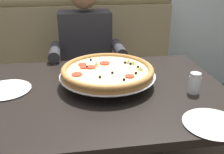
{
  "coord_description": "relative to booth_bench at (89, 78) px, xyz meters",
  "views": [
    {
      "loc": [
        -0.12,
        -1.23,
        1.35
      ],
      "look_at": [
        0.07,
        0.02,
        0.8
      ],
      "focal_mm": 41.69,
      "sensor_mm": 36.0,
      "label": 1
    }
  ],
  "objects": [
    {
      "name": "pizza",
      "position": [
        0.05,
        -0.89,
        0.42
      ],
      "size": [
        0.52,
        0.52,
        0.11
      ],
      "color": "silver",
      "rests_on": "dining_table"
    },
    {
      "name": "diner_main",
      "position": [
        -0.02,
        -0.27,
        0.31
      ],
      "size": [
        0.54,
        0.64,
        1.27
      ],
      "color": "#2D3342",
      "rests_on": "ground_plane"
    },
    {
      "name": "plate_near_left",
      "position": [
        0.43,
        -1.34,
        0.35
      ],
      "size": [
        0.25,
        0.25,
        0.02
      ],
      "color": "white",
      "rests_on": "dining_table"
    },
    {
      "name": "patio_chair",
      "position": [
        1.2,
        0.97,
        0.13
      ],
      "size": [
        0.41,
        0.42,
        0.86
      ],
      "color": "black",
      "rests_on": "ground_plane"
    },
    {
      "name": "dining_table",
      "position": [
        0.0,
        -0.95,
        0.26
      ],
      "size": [
        1.36,
        0.96,
        0.74
      ],
      "color": "black",
      "rests_on": "ground_plane"
    },
    {
      "name": "shaker_oregano",
      "position": [
        0.48,
        -1.06,
        0.39
      ],
      "size": [
        0.06,
        0.06,
        0.11
      ],
      "color": "white",
      "rests_on": "dining_table"
    },
    {
      "name": "plate_near_right",
      "position": [
        -0.49,
        -0.88,
        0.35
      ],
      "size": [
        0.26,
        0.26,
        0.02
      ],
      "color": "white",
      "rests_on": "dining_table"
    },
    {
      "name": "booth_bench",
      "position": [
        0.0,
        0.0,
        0.0
      ],
      "size": [
        1.61,
        0.78,
        1.13
      ],
      "color": "#998966",
      "rests_on": "ground_plane"
    }
  ]
}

